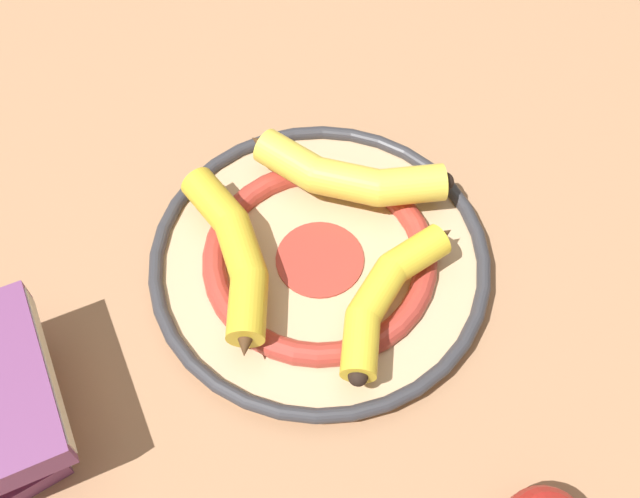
% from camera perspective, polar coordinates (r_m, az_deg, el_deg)
% --- Properties ---
extents(ground_plane, '(2.80, 2.80, 0.00)m').
position_cam_1_polar(ground_plane, '(0.74, 0.18, -2.36)').
color(ground_plane, '#A87A56').
extents(decorative_bowl, '(0.33, 0.33, 0.03)m').
position_cam_1_polar(decorative_bowl, '(0.73, 0.00, -0.84)').
color(decorative_bowl, tan).
rests_on(decorative_bowl, ground_plane).
extents(banana_a, '(0.20, 0.12, 0.04)m').
position_cam_1_polar(banana_a, '(0.75, 1.91, 5.66)').
color(banana_a, yellow).
rests_on(banana_a, decorative_bowl).
extents(banana_b, '(0.14, 0.15, 0.03)m').
position_cam_1_polar(banana_b, '(0.68, 5.11, -3.34)').
color(banana_b, yellow).
rests_on(banana_b, decorative_bowl).
extents(banana_c, '(0.07, 0.21, 0.04)m').
position_cam_1_polar(banana_c, '(0.70, -6.48, -0.40)').
color(banana_c, gold).
rests_on(banana_c, decorative_bowl).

